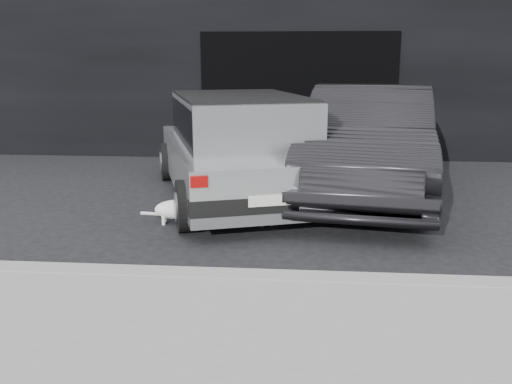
# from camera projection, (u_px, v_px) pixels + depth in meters

# --- Properties ---
(ground) EXTENTS (80.00, 80.00, 0.00)m
(ground) POSITION_uv_depth(u_px,v_px,m) (223.00, 209.00, 7.68)
(ground) COLOR black
(ground) RESTS_ON ground
(building_facade) EXTENTS (34.00, 4.00, 5.00)m
(building_facade) POSITION_uv_depth(u_px,v_px,m) (300.00, 40.00, 12.80)
(building_facade) COLOR black
(building_facade) RESTS_ON ground
(garage_opening) EXTENTS (4.00, 0.10, 2.60)m
(garage_opening) POSITION_uv_depth(u_px,v_px,m) (298.00, 97.00, 11.14)
(garage_opening) COLOR black
(garage_opening) RESTS_ON ground
(curb) EXTENTS (18.00, 0.25, 0.12)m
(curb) POSITION_uv_depth(u_px,v_px,m) (290.00, 281.00, 5.07)
(curb) COLOR gray
(curb) RESTS_ON ground
(sidewalk) EXTENTS (18.00, 2.20, 0.11)m
(sidewalk) POSITION_uv_depth(u_px,v_px,m) (286.00, 348.00, 3.91)
(sidewalk) COLOR gray
(sidewalk) RESTS_ON ground
(silver_hatchback) EXTENTS (3.13, 4.65, 1.57)m
(silver_hatchback) POSITION_uv_depth(u_px,v_px,m) (237.00, 143.00, 8.03)
(silver_hatchback) COLOR #ABADB0
(silver_hatchback) RESTS_ON ground
(second_car) EXTENTS (2.50, 5.28, 1.67)m
(second_car) POSITION_uv_depth(u_px,v_px,m) (369.00, 141.00, 8.33)
(second_car) COLOR black
(second_car) RESTS_ON ground
(cat_siamese) EXTENTS (0.48, 0.70, 0.27)m
(cat_siamese) POSITION_uv_depth(u_px,v_px,m) (264.00, 215.00, 6.95)
(cat_siamese) COLOR beige
(cat_siamese) RESTS_ON ground
(cat_white) EXTENTS (0.85, 0.36, 0.40)m
(cat_white) POSITION_uv_depth(u_px,v_px,m) (180.00, 208.00, 7.00)
(cat_white) COLOR silver
(cat_white) RESTS_ON ground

